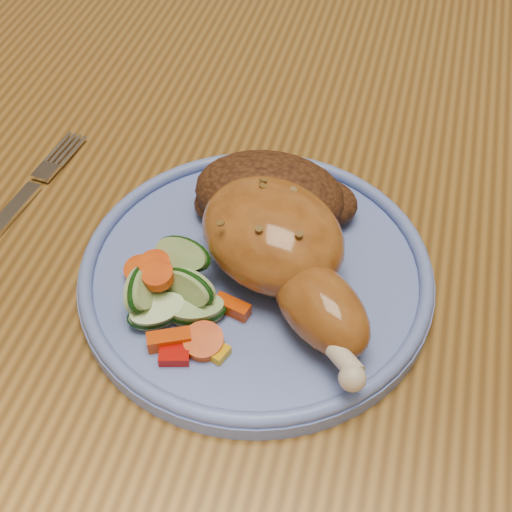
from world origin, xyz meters
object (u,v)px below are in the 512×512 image
plate (256,276)px  fork (15,207)px  dining_table (301,295)px  chair_far (378,68)px

plate → fork: plate is taller
dining_table → fork: size_ratio=9.03×
dining_table → chair_far: size_ratio=1.54×
fork → plate: bearing=-6.5°
dining_table → chair_far: bearing=90.0°
dining_table → chair_far: (0.00, 0.63, -0.17)m
chair_far → plate: bearing=-91.9°
chair_far → fork: 0.75m
dining_table → fork: (-0.22, -0.04, 0.09)m
plate → fork: bearing=173.5°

